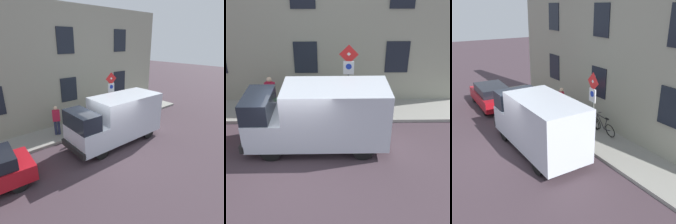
{
  "view_description": "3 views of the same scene",
  "coord_description": "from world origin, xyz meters",
  "views": [
    {
      "loc": [
        -6.75,
        5.75,
        5.24
      ],
      "look_at": [
        2.24,
        -1.77,
        1.01
      ],
      "focal_mm": 31.58,
      "sensor_mm": 36.0,
      "label": 1
    },
    {
      "loc": [
        -8.78,
        -1.3,
        6.56
      ],
      "look_at": [
        1.57,
        -1.47,
        0.96
      ],
      "focal_mm": 46.63,
      "sensor_mm": 36.0,
      "label": 2
    },
    {
      "loc": [
        -4.25,
        -10.41,
        5.96
      ],
      "look_at": [
        2.01,
        -0.56,
        1.44
      ],
      "focal_mm": 44.81,
      "sensor_mm": 36.0,
      "label": 3
    }
  ],
  "objects": [
    {
      "name": "ground_plane",
      "position": [
        0.0,
        0.0,
        0.0
      ],
      "size": [
        80.0,
        80.0,
        0.0
      ],
      "primitive_type": "plane",
      "color": "#3F3138"
    },
    {
      "name": "sidewalk_slab",
      "position": [
        3.37,
        0.0,
        0.07
      ],
      "size": [
        2.1,
        17.62,
        0.14
      ],
      "primitive_type": "cube",
      "color": "gray",
      "rests_on": "ground_plane"
    },
    {
      "name": "building_facade",
      "position": [
        4.76,
        0.0,
        3.66
      ],
      "size": [
        0.75,
        15.62,
        7.31
      ],
      "color": "gray",
      "rests_on": "ground_plane"
    },
    {
      "name": "sign_post_stacked",
      "position": [
        2.53,
        -1.92,
        2.29
      ],
      "size": [
        0.17,
        0.56,
        3.2
      ],
      "color": "#474C47",
      "rests_on": "sidewalk_slab"
    },
    {
      "name": "delivery_van",
      "position": [
        0.62,
        -0.77,
        1.33
      ],
      "size": [
        2.02,
        5.34,
        2.5
      ],
      "rotation": [
        0.0,
        0.0,
        1.57
      ],
      "color": "silver",
      "rests_on": "ground_plane"
    },
    {
      "name": "bicycle_black",
      "position": [
        3.87,
        -1.11,
        0.51
      ],
      "size": [
        0.46,
        1.71,
        0.89
      ],
      "rotation": [
        0.0,
        0.0,
        1.54
      ],
      "color": "black",
      "rests_on": "sidewalk_slab"
    },
    {
      "name": "bicycle_purple",
      "position": [
        3.87,
        -0.06,
        0.51
      ],
      "size": [
        0.46,
        1.72,
        0.89
      ],
      "rotation": [
        0.0,
        0.0,
        1.47
      ],
      "color": "black",
      "rests_on": "sidewalk_slab"
    },
    {
      "name": "pedestrian",
      "position": [
        3.18,
        1.54,
        1.07
      ],
      "size": [
        0.41,
        0.47,
        1.72
      ],
      "rotation": [
        0.0,
        0.0,
        5.84
      ],
      "color": "#262B47",
      "rests_on": "sidewalk_slab"
    },
    {
      "name": "litter_bin",
      "position": [
        2.67,
        0.83,
        0.59
      ],
      "size": [
        0.44,
        0.44,
        0.9
      ],
      "primitive_type": "cylinder",
      "color": "#2D5133",
      "rests_on": "sidewalk_slab"
    }
  ]
}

